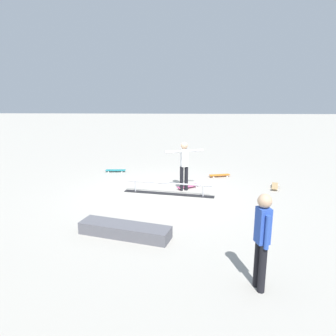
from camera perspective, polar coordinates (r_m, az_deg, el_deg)
ground_plane at (r=10.90m, az=-1.07°, el=-4.45°), size 60.00×60.00×0.00m
grind_rail at (r=10.84m, az=0.08°, el=-3.61°), size 2.97×0.82×0.39m
skate_ledge at (r=8.04m, az=-7.40°, el=-10.48°), size 2.25×1.15×0.29m
skater_main at (r=11.03m, az=2.77°, el=0.90°), size 1.28×0.48×1.64m
skateboard_main at (r=11.46m, az=3.43°, el=-3.14°), size 0.78×0.60×0.09m
bystander_blue_shirt at (r=5.94m, az=15.78°, el=-11.26°), size 0.25×0.40×1.75m
loose_skateboard_natural at (r=12.05m, az=17.78°, el=-2.95°), size 0.42×0.82×0.09m
loose_skateboard_teal at (r=13.71m, az=-8.94°, el=-0.39°), size 0.81×0.28×0.09m
loose_skateboard_orange at (r=12.99m, az=8.79°, el=-1.20°), size 0.82×0.39×0.09m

